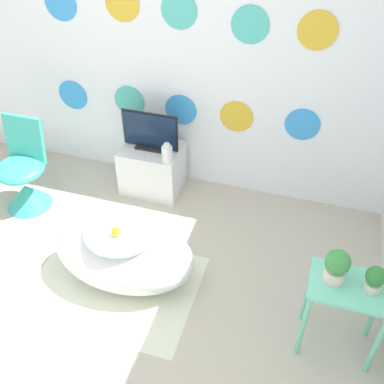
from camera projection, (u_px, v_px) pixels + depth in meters
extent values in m
plane|color=#BCB29E|center=(84.00, 364.00, 2.80)|extent=(12.00, 12.00, 0.00)
cube|color=white|center=(182.00, 42.00, 3.47)|extent=(4.59, 0.04, 2.60)
cylinder|color=#3899E5|center=(73.00, 95.00, 4.07)|extent=(0.28, 0.01, 0.28)
cylinder|color=#4CBFB2|center=(129.00, 101.00, 3.93)|extent=(0.28, 0.01, 0.28)
cylinder|color=#3899E5|center=(181.00, 110.00, 3.83)|extent=(0.28, 0.01, 0.28)
cylinder|color=gold|center=(236.00, 117.00, 3.71)|extent=(0.28, 0.01, 0.28)
cylinder|color=#3899E5|center=(302.00, 125.00, 3.57)|extent=(0.28, 0.01, 0.28)
cylinder|color=#3899E5|center=(60.00, 3.00, 3.55)|extent=(0.28, 0.01, 0.28)
cylinder|color=gold|center=(122.00, 3.00, 3.40)|extent=(0.28, 0.01, 0.28)
cylinder|color=#4CBFB2|center=(179.00, 11.00, 3.30)|extent=(0.28, 0.01, 0.28)
cylinder|color=#4CBFB2|center=(250.00, 25.00, 3.21)|extent=(0.28, 0.01, 0.28)
cylinder|color=gold|center=(317.00, 31.00, 3.10)|extent=(0.28, 0.01, 0.28)
cube|color=silver|center=(115.00, 284.00, 3.28)|extent=(1.20, 0.90, 0.01)
ellipsoid|color=white|center=(124.00, 253.00, 3.20)|extent=(1.03, 0.62, 0.48)
cylinder|color=#B2DBEA|center=(121.00, 230.00, 3.06)|extent=(0.51, 0.51, 0.01)
sphere|color=yellow|center=(116.00, 231.00, 2.98)|extent=(0.06, 0.06, 0.06)
sphere|color=yellow|center=(115.00, 230.00, 2.96)|extent=(0.04, 0.04, 0.04)
cone|color=orange|center=(114.00, 232.00, 2.95)|extent=(0.02, 0.02, 0.02)
cone|color=#38B2A3|center=(28.00, 195.00, 3.91)|extent=(0.39, 0.39, 0.21)
ellipsoid|color=#38B2A3|center=(20.00, 169.00, 3.73)|extent=(0.41, 0.41, 0.14)
cube|color=#38B2A3|center=(24.00, 139.00, 3.71)|extent=(0.35, 0.09, 0.41)
cube|color=silver|center=(153.00, 168.00, 4.03)|extent=(0.52, 0.40, 0.44)
cube|color=white|center=(144.00, 174.00, 3.83)|extent=(0.44, 0.01, 0.12)
cube|color=black|center=(151.00, 147.00, 3.88)|extent=(0.26, 0.12, 0.02)
cube|color=black|center=(150.00, 130.00, 3.78)|extent=(0.49, 0.01, 0.33)
cube|color=#0F1E38|center=(150.00, 131.00, 3.77)|extent=(0.47, 0.01, 0.31)
cylinder|color=white|center=(167.00, 154.00, 3.69)|extent=(0.09, 0.09, 0.14)
cylinder|color=white|center=(167.00, 145.00, 3.64)|extent=(0.05, 0.05, 0.03)
cube|color=#72D8B7|center=(351.00, 287.00, 2.56)|extent=(0.47, 0.32, 0.02)
cylinder|color=#72D8B7|center=(303.00, 327.00, 2.69)|extent=(0.03, 0.03, 0.56)
cylinder|color=#72D8B7|center=(376.00, 345.00, 2.59)|extent=(0.03, 0.03, 0.56)
cylinder|color=#72D8B7|center=(308.00, 292.00, 2.89)|extent=(0.03, 0.03, 0.56)
cylinder|color=#72D8B7|center=(376.00, 308.00, 2.79)|extent=(0.03, 0.03, 0.56)
cylinder|color=beige|center=(334.00, 275.00, 2.55)|extent=(0.12, 0.12, 0.09)
sphere|color=#3D8E42|center=(338.00, 262.00, 2.48)|extent=(0.14, 0.14, 0.14)
cylinder|color=beige|center=(372.00, 286.00, 2.51)|extent=(0.10, 0.10, 0.06)
sphere|color=#2D7A38|center=(376.00, 276.00, 2.46)|extent=(0.11, 0.11, 0.11)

